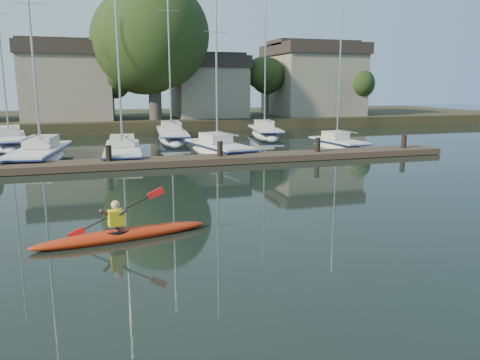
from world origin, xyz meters
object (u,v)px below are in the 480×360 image
object	(u,v)px
sailboat_5	(10,147)
sailboat_7	(265,137)
kayak	(122,233)
sailboat_3	(219,156)
dock	(166,161)
sailboat_6	(172,140)
sailboat_4	(338,150)
sailboat_1	(41,163)
sailboat_2	(123,160)

from	to	relation	value
sailboat_5	sailboat_7	xyz separation A→B (m)	(20.31, 0.88, 0.00)
kayak	sailboat_3	distance (m)	17.36
sailboat_7	dock	bearing A→B (deg)	-118.49
sailboat_6	sailboat_4	bearing A→B (deg)	-36.73
sailboat_4	kayak	bearing A→B (deg)	-139.37
sailboat_6	sailboat_7	distance (m)	8.24
sailboat_6	sailboat_7	world-z (taller)	sailboat_6
sailboat_1	sailboat_3	xyz separation A→B (m)	(10.69, -0.34, 0.01)
sailboat_1	sailboat_5	distance (m)	8.98
sailboat_4	sailboat_6	bearing A→B (deg)	132.63
sailboat_3	sailboat_6	world-z (taller)	sailboat_6
sailboat_1	sailboat_7	xyz separation A→B (m)	(17.36, 9.36, 0.01)
sailboat_3	sailboat_4	size ratio (longest dim) A/B	1.23
sailboat_3	sailboat_7	size ratio (longest dim) A/B	0.99
sailboat_1	sailboat_5	bearing A→B (deg)	117.66
dock	sailboat_1	size ratio (longest dim) A/B	2.26
dock	sailboat_2	size ratio (longest dim) A/B	2.23
dock	sailboat_7	size ratio (longest dim) A/B	2.59
dock	sailboat_2	bearing A→B (deg)	118.74
kayak	sailboat_5	distance (m)	25.66
dock	sailboat_5	world-z (taller)	sailboat_5
sailboat_1	sailboat_2	world-z (taller)	sailboat_2
sailboat_1	sailboat_5	xyz separation A→B (m)	(-2.95, 8.48, 0.01)
kayak	sailboat_5	size ratio (longest dim) A/B	0.31
sailboat_4	sailboat_3	bearing A→B (deg)	176.20
sailboat_1	sailboat_6	size ratio (longest dim) A/B	0.88
sailboat_6	kayak	bearing A→B (deg)	-96.65
sailboat_1	sailboat_2	bearing A→B (deg)	4.36
sailboat_4	sailboat_2	bearing A→B (deg)	175.53
sailboat_1	sailboat_7	bearing A→B (deg)	36.83
sailboat_7	sailboat_2	bearing A→B (deg)	-133.04
sailboat_2	sailboat_4	distance (m)	14.70
sailboat_4	sailboat_7	world-z (taller)	sailboat_7
sailboat_3	dock	bearing A→B (deg)	-146.43
dock	sailboat_6	bearing A→B (deg)	80.01
sailboat_5	sailboat_4	bearing A→B (deg)	-30.04
kayak	sailboat_5	world-z (taller)	sailboat_5
sailboat_2	sailboat_4	bearing A→B (deg)	4.22
dock	sailboat_3	xyz separation A→B (m)	(3.90, 3.82, -0.40)
sailboat_2	sailboat_3	xyz separation A→B (m)	(6.00, -0.00, -0.00)
kayak	sailboat_7	xyz separation A→B (m)	(13.56, 25.64, -0.39)
sailboat_3	sailboat_4	distance (m)	8.70
sailboat_4	sailboat_7	bearing A→B (deg)	96.62
sailboat_3	sailboat_5	bearing A→B (deg)	136.22
kayak	dock	bearing A→B (deg)	65.05
sailboat_3	sailboat_7	world-z (taller)	sailboat_7
sailboat_7	sailboat_3	bearing A→B (deg)	-115.00
sailboat_1	sailboat_3	bearing A→B (deg)	6.68
kayak	sailboat_1	bearing A→B (deg)	92.05
sailboat_5	sailboat_1	bearing A→B (deg)	-79.88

